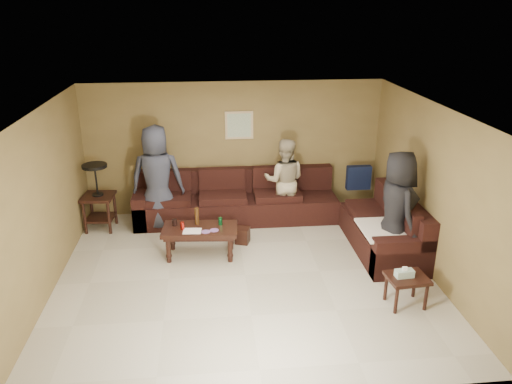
# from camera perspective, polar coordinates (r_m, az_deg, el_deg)

# --- Properties ---
(room) EXTENTS (5.60, 5.50, 2.50)m
(room) POSITION_cam_1_polar(r_m,az_deg,el_deg) (6.89, -1.37, 2.53)
(room) COLOR beige
(room) RESTS_ON ground
(sectional_sofa) EXTENTS (4.65, 2.90, 0.97)m
(sectional_sofa) POSITION_cam_1_polar(r_m,az_deg,el_deg) (8.87, 3.20, -2.39)
(sectional_sofa) COLOR black
(sectional_sofa) RESTS_ON ground
(coffee_table) EXTENTS (1.22, 0.68, 0.77)m
(coffee_table) POSITION_cam_1_polar(r_m,az_deg,el_deg) (7.99, -6.44, -4.55)
(coffee_table) COLOR black
(coffee_table) RESTS_ON ground
(end_table_left) EXTENTS (0.58, 0.58, 1.21)m
(end_table_left) POSITION_cam_1_polar(r_m,az_deg,el_deg) (9.21, -17.61, -0.41)
(end_table_left) COLOR black
(end_table_left) RESTS_ON ground
(side_table_right) EXTENTS (0.56, 0.47, 0.58)m
(side_table_right) POSITION_cam_1_polar(r_m,az_deg,el_deg) (7.01, 16.82, -9.62)
(side_table_right) COLOR black
(side_table_right) RESTS_ON ground
(waste_bin) EXTENTS (0.28, 0.28, 0.27)m
(waste_bin) POSITION_cam_1_polar(r_m,az_deg,el_deg) (8.47, -1.55, -4.99)
(waste_bin) COLOR black
(waste_bin) RESTS_ON ground
(wall_art) EXTENTS (0.52, 0.04, 0.52)m
(wall_art) POSITION_cam_1_polar(r_m,az_deg,el_deg) (9.26, -1.94, 7.64)
(wall_art) COLOR tan
(wall_art) RESTS_ON ground
(person_left) EXTENTS (0.93, 0.62, 1.88)m
(person_left) POSITION_cam_1_polar(r_m,az_deg,el_deg) (8.91, -11.23, 1.60)
(person_left) COLOR #2D313F
(person_left) RESTS_ON ground
(person_middle) EXTENTS (0.87, 0.74, 1.57)m
(person_middle) POSITION_cam_1_polar(r_m,az_deg,el_deg) (9.09, 3.26, 1.32)
(person_middle) COLOR tan
(person_middle) RESTS_ON ground
(person_right) EXTENTS (0.68, 0.95, 1.81)m
(person_right) POSITION_cam_1_polar(r_m,az_deg,el_deg) (7.81, 15.76, -1.91)
(person_right) COLOR black
(person_right) RESTS_ON ground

